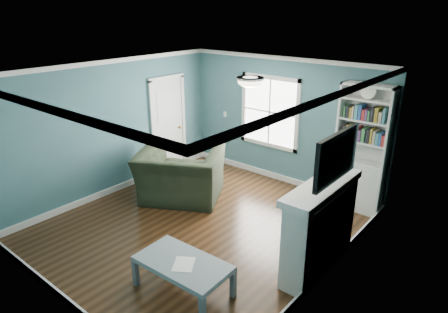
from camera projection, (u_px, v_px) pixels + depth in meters
The scene contains 13 objects.
floor at pixel (201, 225), 6.81m from camera, with size 5.00×5.00×0.00m, color black.
room_walls at pixel (198, 137), 6.25m from camera, with size 5.00×5.00×5.00m.
trim at pixel (199, 158), 6.37m from camera, with size 4.50×5.00×2.60m.
window at pixel (270, 112), 8.27m from camera, with size 1.40×0.06×1.50m.
bookshelf at pixel (360, 161), 7.09m from camera, with size 0.90×0.35×2.31m.
fireplace at pixel (321, 229), 5.49m from camera, with size 0.44×1.58×1.30m.
tv at pixel (337, 157), 5.03m from camera, with size 0.06×1.10×0.65m, color black.
door at pixel (168, 124), 8.76m from camera, with size 0.12×0.98×2.17m.
ceiling_fixture at pixel (250, 81), 5.44m from camera, with size 0.38×0.38×0.15m.
light_switch at pixel (225, 114), 9.07m from camera, with size 0.08×0.01×0.12m, color white.
recliner at pixel (180, 167), 7.53m from camera, with size 1.51×0.98×1.32m, color black.
coffee_table at pixel (183, 265), 5.12m from camera, with size 1.25×0.72×0.45m.
paper_sheet at pixel (184, 264), 5.04m from camera, with size 0.25×0.32×0.00m, color white.
Camera 1 is at (4.10, -4.34, 3.51)m, focal length 32.00 mm.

